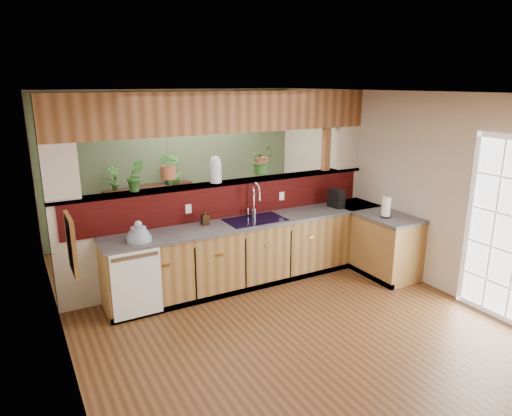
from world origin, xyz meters
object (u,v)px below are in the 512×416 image
soap_dispenser (205,217)px  shelving_console (151,215)px  faucet (255,198)px  dish_stack (139,235)px  coffee_maker (337,199)px  glass_jar (215,169)px  paper_towel (386,208)px

soap_dispenser → shelving_console: 2.22m
faucet → dish_stack: (-1.70, -0.26, -0.18)m
faucet → soap_dispenser: bearing=-176.9°
soap_dispenser → faucet: bearing=3.1°
dish_stack → coffee_maker: bearing=1.4°
faucet → glass_jar: bearing=155.7°
faucet → glass_jar: glass_jar is taller
faucet → glass_jar: size_ratio=1.34×
dish_stack → soap_dispenser: bearing=13.0°
dish_stack → coffee_maker: coffee_maker is taller
dish_stack → soap_dispenser: 0.96m
soap_dispenser → shelving_console: size_ratio=0.14×
faucet → coffee_maker: bearing=-8.1°
paper_towel → shelving_console: 3.95m
glass_jar → shelving_console: 2.22m
dish_stack → shelving_console: (0.81, 2.38, -0.48)m
dish_stack → coffee_maker: 3.00m
faucet → dish_stack: faucet is taller
dish_stack → shelving_console: 2.56m
paper_towel → glass_jar: 2.41m
dish_stack → glass_jar: size_ratio=0.79×
paper_towel → glass_jar: (-2.05, 1.14, 0.53)m
glass_jar → faucet: bearing=-24.3°
faucet → paper_towel: 1.82m
faucet → paper_towel: size_ratio=1.59×
soap_dispenser → shelving_console: bearing=93.3°
dish_stack → soap_dispenser: (0.93, 0.21, 0.03)m
shelving_console → faucet: bearing=-82.9°
soap_dispenser → glass_jar: 0.68m
paper_towel → shelving_console: paper_towel is taller
dish_stack → paper_towel: bearing=-11.6°
faucet → dish_stack: 1.73m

